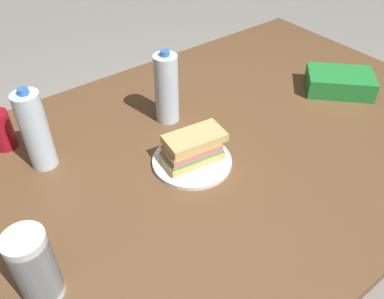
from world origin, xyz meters
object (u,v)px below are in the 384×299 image
(dining_table, at_px, (217,162))
(chip_bag, at_px, (340,82))
(plastic_cup_stack, at_px, (34,267))
(paper_plate, at_px, (192,161))
(soda_can_red, at_px, (1,130))
(water_bottle_tall, at_px, (167,89))
(sandwich, at_px, (193,148))
(water_bottle_spare, at_px, (35,131))

(dining_table, relative_size, chip_bag, 7.67)
(dining_table, distance_m, plastic_cup_stack, 0.66)
(paper_plate, distance_m, soda_can_red, 0.57)
(soda_can_red, relative_size, water_bottle_tall, 0.50)
(chip_bag, bearing_deg, dining_table, 41.82)
(sandwich, relative_size, water_bottle_spare, 0.77)
(soda_can_red, xyz_separation_m, water_bottle_tall, (0.47, -0.18, 0.05))
(dining_table, bearing_deg, plastic_cup_stack, -165.25)
(chip_bag, bearing_deg, water_bottle_tall, 23.84)
(dining_table, distance_m, water_bottle_tall, 0.28)
(soda_can_red, distance_m, water_bottle_spare, 0.17)
(water_bottle_spare, bearing_deg, paper_plate, -36.92)
(dining_table, bearing_deg, water_bottle_spare, 153.13)
(paper_plate, height_order, sandwich, sandwich)
(sandwich, distance_m, water_bottle_tall, 0.24)
(paper_plate, relative_size, plastic_cup_stack, 1.25)
(paper_plate, relative_size, water_bottle_tall, 0.94)
(sandwich, bearing_deg, soda_can_red, 135.41)
(plastic_cup_stack, bearing_deg, water_bottle_tall, 32.60)
(water_bottle_spare, bearing_deg, sandwich, -36.46)
(chip_bag, xyz_separation_m, plastic_cup_stack, (-1.16, -0.13, 0.06))
(sandwich, relative_size, water_bottle_tall, 0.79)
(sandwich, distance_m, soda_can_red, 0.57)
(soda_can_red, bearing_deg, water_bottle_spare, -66.80)
(paper_plate, relative_size, water_bottle_spare, 0.92)
(water_bottle_tall, bearing_deg, dining_table, -76.50)
(plastic_cup_stack, bearing_deg, dining_table, 14.75)
(water_bottle_spare, bearing_deg, dining_table, -26.87)
(dining_table, distance_m, sandwich, 0.17)
(soda_can_red, bearing_deg, plastic_cup_stack, -99.84)
(paper_plate, bearing_deg, chip_bag, -0.70)
(paper_plate, distance_m, plastic_cup_stack, 0.52)
(water_bottle_tall, bearing_deg, soda_can_red, 159.32)
(paper_plate, relative_size, soda_can_red, 1.89)
(water_bottle_spare, bearing_deg, chip_bag, -14.69)
(paper_plate, height_order, plastic_cup_stack, plastic_cup_stack)
(water_bottle_tall, bearing_deg, chip_bag, -21.28)
(sandwich, bearing_deg, water_bottle_spare, 143.54)
(dining_table, distance_m, water_bottle_spare, 0.55)
(sandwich, relative_size, soda_can_red, 1.59)
(paper_plate, xyz_separation_m, plastic_cup_stack, (-0.50, -0.14, 0.09))
(paper_plate, bearing_deg, water_bottle_spare, 143.08)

